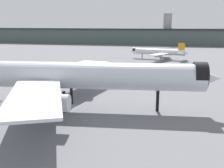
% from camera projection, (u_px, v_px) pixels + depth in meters
% --- Properties ---
extents(ground, '(900.00, 900.00, 0.00)m').
position_uv_depth(ground, '(70.00, 107.00, 67.22)').
color(ground, slate).
extents(airliner_near_gate, '(66.76, 60.92, 18.48)m').
position_uv_depth(airliner_near_gate, '(77.00, 76.00, 64.07)').
color(airliner_near_gate, silver).
rests_on(airliner_near_gate, ground).
extents(airliner_far_taxiway, '(34.35, 30.75, 9.69)m').
position_uv_depth(airliner_far_taxiway, '(159.00, 52.00, 154.16)').
color(airliner_far_taxiway, silver).
rests_on(airliner_far_taxiway, ground).
extents(terminal_building, '(246.68, 38.15, 29.50)m').
position_uv_depth(terminal_building, '(99.00, 36.00, 269.30)').
color(terminal_building, '#475651').
rests_on(terminal_building, ground).
extents(service_truck_front, '(5.88, 3.62, 3.00)m').
position_uv_depth(service_truck_front, '(138.00, 75.00, 99.56)').
color(service_truck_front, black).
rests_on(service_truck_front, ground).
extents(baggage_tug_wing, '(3.42, 3.40, 1.85)m').
position_uv_depth(baggage_tug_wing, '(7.00, 80.00, 93.56)').
color(baggage_tug_wing, black).
rests_on(baggage_tug_wing, ground).
extents(baggage_cart_trailing, '(2.87, 2.76, 1.82)m').
position_uv_depth(baggage_cart_trailing, '(41.00, 76.00, 100.47)').
color(baggage_cart_trailing, black).
rests_on(baggage_cart_trailing, ground).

